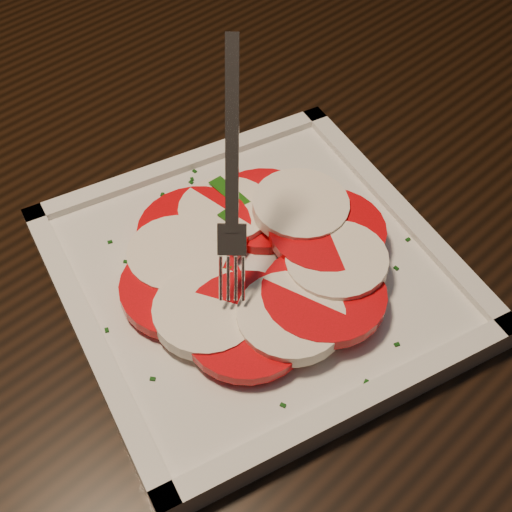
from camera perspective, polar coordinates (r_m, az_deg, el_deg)
name	(u,v)px	position (r m, az deg, el deg)	size (l,w,h in m)	color
ground	(343,467)	(1.27, 6.97, -16.40)	(6.00, 6.00, 0.00)	black
table	(315,287)	(0.64, 4.77, -2.46)	(1.29, 0.94, 0.75)	black
plate	(256,276)	(0.51, 0.00, -1.63)	(0.26, 0.26, 0.01)	white
caprese_salad	(256,260)	(0.50, -0.01, -0.29)	(0.22, 0.21, 0.03)	red
fork	(233,159)	(0.44, -1.86, 7.73)	(0.04, 0.09, 0.14)	white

